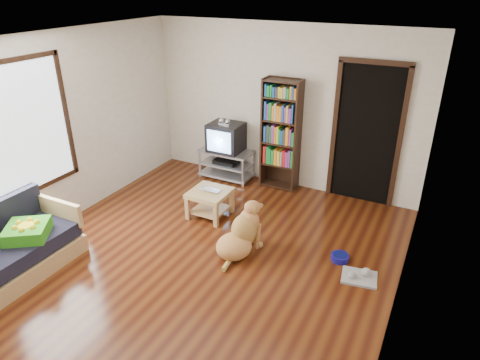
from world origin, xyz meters
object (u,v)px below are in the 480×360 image
at_px(dog_bowl, 340,257).
at_px(dog, 241,235).
at_px(coffee_table, 210,198).
at_px(green_cushion, 27,231).
at_px(bookshelf, 281,129).
at_px(grey_rag, 359,277).
at_px(sofa, 0,259).
at_px(crt_tv, 227,137).
at_px(tv_stand, 226,163).
at_px(laptop, 208,191).

distance_m(dog_bowl, dog, 1.26).
xyz_separation_m(dog_bowl, coffee_table, (-2.00, 0.23, 0.24)).
xyz_separation_m(green_cushion, bookshelf, (1.80, 3.40, 0.50)).
height_order(grey_rag, coffee_table, coffee_table).
bearing_deg(sofa, dog, 37.78).
height_order(green_cushion, dog_bowl, green_cushion).
bearing_deg(crt_tv, tv_stand, -90.00).
bearing_deg(crt_tv, coffee_table, -71.91).
bearing_deg(green_cushion, dog, -1.05).
distance_m(tv_stand, sofa, 3.76).
relative_size(dog_bowl, dog, 0.26).
relative_size(laptop, dog, 0.37).
relative_size(dog_bowl, coffee_table, 0.40).
relative_size(grey_rag, dog, 0.48).
height_order(dog_bowl, sofa, sofa).
xyz_separation_m(laptop, coffee_table, (-0.00, 0.03, -0.13)).
bearing_deg(laptop, sofa, -122.10).
height_order(crt_tv, bookshelf, bookshelf).
height_order(green_cushion, crt_tv, crt_tv).
xyz_separation_m(green_cushion, sofa, (-0.12, -0.32, -0.24)).
relative_size(dog_bowl, bookshelf, 0.12).
bearing_deg(crt_tv, dog_bowl, -32.31).
xyz_separation_m(crt_tv, coffee_table, (0.43, -1.31, -0.46)).
bearing_deg(dog_bowl, tv_stand, 148.07).
height_order(laptop, tv_stand, tv_stand).
height_order(crt_tv, dog, crt_tv).
height_order(green_cushion, bookshelf, bookshelf).
bearing_deg(grey_rag, dog_bowl, 140.19).
bearing_deg(grey_rag, bookshelf, 133.74).
bearing_deg(green_cushion, bookshelf, 27.37).
xyz_separation_m(dog_bowl, bookshelf, (-1.48, 1.61, 0.96)).
height_order(dog_bowl, grey_rag, dog_bowl).
bearing_deg(coffee_table, sofa, -120.87).
xyz_separation_m(tv_stand, sofa, (-0.97, -3.63, -0.01)).
xyz_separation_m(bookshelf, dog, (0.30, -2.00, -0.75)).
height_order(laptop, dog, dog).
xyz_separation_m(grey_rag, dog, (-1.47, -0.14, 0.24)).
relative_size(sofa, dog, 2.15).
distance_m(green_cushion, dog, 2.54).
relative_size(green_cushion, sofa, 0.25).
relative_size(dog_bowl, crt_tv, 0.38).
xyz_separation_m(tv_stand, dog, (1.25, -1.91, -0.02)).
height_order(dog_bowl, tv_stand, tv_stand).
bearing_deg(dog, coffee_table, 143.11).
distance_m(grey_rag, dog, 1.50).
xyz_separation_m(green_cushion, laptop, (1.28, 1.99, -0.08)).
bearing_deg(bookshelf, dog, -81.41).
relative_size(tv_stand, bookshelf, 0.50).
bearing_deg(crt_tv, grey_rag, -33.20).
bearing_deg(bookshelf, laptop, -110.33).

